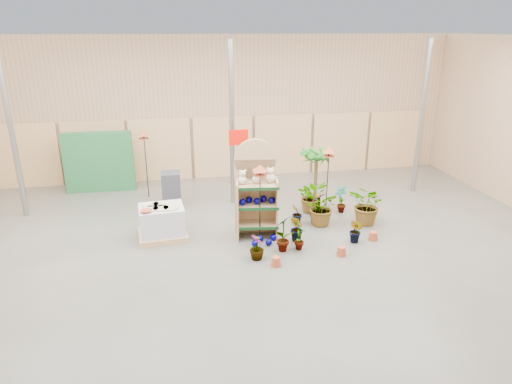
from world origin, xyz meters
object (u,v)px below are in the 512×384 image
at_px(display_shelf, 256,192).
at_px(bird_table_front, 260,171).
at_px(potted_plant_2, 319,207).
at_px(pallet_stack, 162,222).

height_order(display_shelf, bird_table_front, display_shelf).
xyz_separation_m(display_shelf, potted_plant_2, (1.64, 0.22, -0.57)).
bearing_deg(potted_plant_2, display_shelf, -172.52).
relative_size(display_shelf, pallet_stack, 1.95).
bearing_deg(potted_plant_2, pallet_stack, -179.00).
xyz_separation_m(display_shelf, pallet_stack, (-2.20, 0.15, -0.66)).
xyz_separation_m(display_shelf, bird_table_front, (0.03, -0.40, 0.65)).
distance_m(bird_table_front, potted_plant_2, 2.12).
bearing_deg(bird_table_front, display_shelf, 93.82).
bearing_deg(display_shelf, bird_table_front, -79.13).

